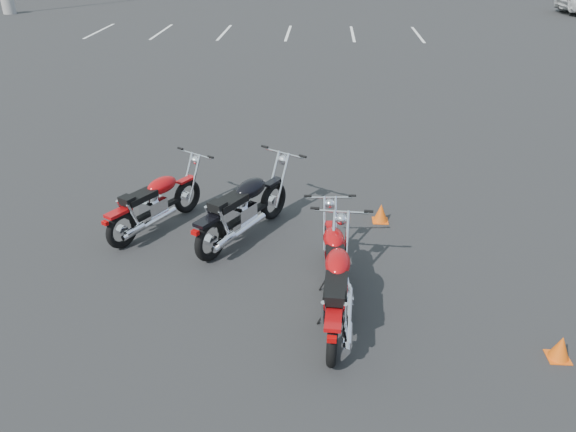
# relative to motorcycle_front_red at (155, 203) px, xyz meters

# --- Properties ---
(ground) EXTENTS (120.00, 120.00, 0.00)m
(ground) POSITION_rel_motorcycle_front_red_xyz_m (2.08, -1.22, -0.49)
(ground) COLOR black
(ground) RESTS_ON ground
(motorcycle_front_red) EXTENTS (1.51, 2.07, 1.08)m
(motorcycle_front_red) POSITION_rel_motorcycle_front_red_xyz_m (0.00, 0.00, 0.00)
(motorcycle_front_red) COLOR black
(motorcycle_front_red) RESTS_ON ground
(motorcycle_second_black) EXTENTS (1.65, 2.30, 1.19)m
(motorcycle_second_black) POSITION_rel_motorcycle_front_red_xyz_m (1.53, -0.22, 0.05)
(motorcycle_second_black) COLOR black
(motorcycle_second_black) RESTS_ON ground
(motorcycle_third_red) EXTENTS (0.80, 2.07, 1.01)m
(motorcycle_third_red) POSITION_rel_motorcycle_front_red_xyz_m (3.00, -1.55, -0.03)
(motorcycle_third_red) COLOR black
(motorcycle_third_red) RESTS_ON ground
(motorcycle_rear_red) EXTENTS (0.89, 2.30, 1.12)m
(motorcycle_rear_red) POSITION_rel_motorcycle_front_red_xyz_m (3.02, -2.34, 0.02)
(motorcycle_rear_red) COLOR black
(motorcycle_rear_red) RESTS_ON ground
(training_cone_near) EXTENTS (0.27, 0.27, 0.33)m
(training_cone_near) POSITION_rel_motorcycle_front_red_xyz_m (3.85, 0.51, -0.33)
(training_cone_near) COLOR #E2520B
(training_cone_near) RESTS_ON ground
(training_cone_far) EXTENTS (0.27, 0.27, 0.32)m
(training_cone_far) POSITION_rel_motorcycle_front_red_xyz_m (5.72, -2.88, -0.33)
(training_cone_far) COLOR #E2520B
(training_cone_far) RESTS_ON ground
(parking_line_stripes) EXTENTS (15.12, 4.00, 0.01)m
(parking_line_stripes) POSITION_rel_motorcycle_front_red_xyz_m (-0.42, 18.78, -0.49)
(parking_line_stripes) COLOR silver
(parking_line_stripes) RESTS_ON ground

